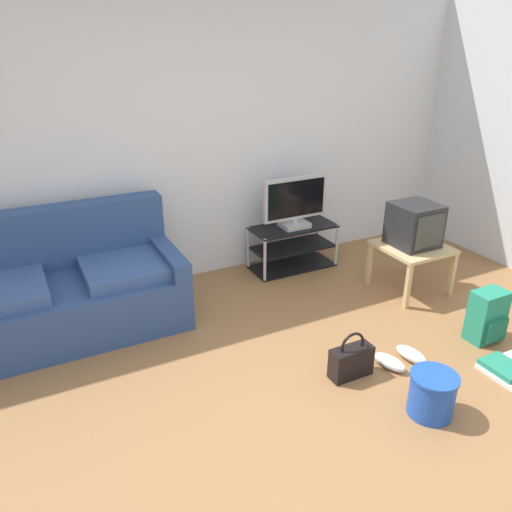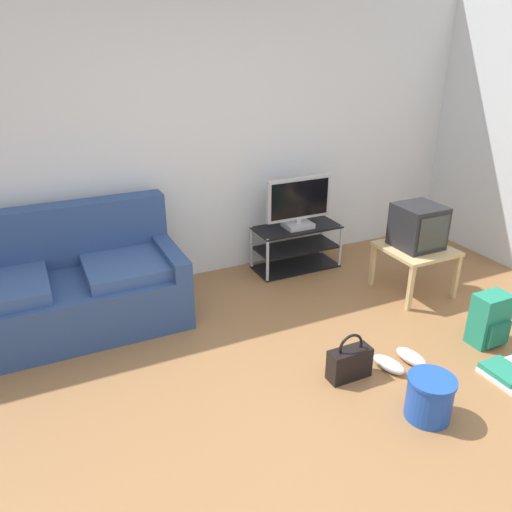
# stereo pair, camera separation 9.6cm
# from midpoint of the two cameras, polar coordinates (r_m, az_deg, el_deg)

# --- Properties ---
(ground_plane) EXTENTS (9.00, 9.80, 0.02)m
(ground_plane) POSITION_cam_midpoint_polar(r_m,az_deg,el_deg) (3.34, 7.18, -18.63)
(ground_plane) COLOR olive
(wall_back) EXTENTS (9.00, 0.10, 2.70)m
(wall_back) POSITION_cam_midpoint_polar(r_m,az_deg,el_deg) (4.76, -8.83, 12.92)
(wall_back) COLOR silver
(wall_back) RESTS_ON ground_plane
(couch) EXTENTS (1.81, 0.90, 0.96)m
(couch) POSITION_cam_midpoint_polar(r_m,az_deg,el_deg) (4.36, -21.31, -3.64)
(couch) COLOR navy
(couch) RESTS_ON ground_plane
(tv_stand) EXTENTS (0.87, 0.40, 0.45)m
(tv_stand) POSITION_cam_midpoint_polar(r_m,az_deg,el_deg) (5.19, 3.63, 1.05)
(tv_stand) COLOR black
(tv_stand) RESTS_ON ground_plane
(flat_tv) EXTENTS (0.69, 0.22, 0.51)m
(flat_tv) POSITION_cam_midpoint_polar(r_m,az_deg,el_deg) (5.00, 3.90, 6.01)
(flat_tv) COLOR #B2B2B7
(flat_tv) RESTS_ON tv_stand
(side_table) EXTENTS (0.59, 0.59, 0.45)m
(side_table) POSITION_cam_midpoint_polar(r_m,az_deg,el_deg) (4.86, 16.72, 0.49)
(side_table) COLOR tan
(side_table) RESTS_ON ground_plane
(crt_tv) EXTENTS (0.39, 0.39, 0.39)m
(crt_tv) POSITION_cam_midpoint_polar(r_m,az_deg,el_deg) (4.78, 16.95, 3.39)
(crt_tv) COLOR #232326
(crt_tv) RESTS_ON side_table
(backpack) EXTENTS (0.27, 0.25, 0.42)m
(backpack) POSITION_cam_midpoint_polar(r_m,az_deg,el_deg) (4.34, 24.09, -6.26)
(backpack) COLOR #238466
(backpack) RESTS_ON ground_plane
(handbag) EXTENTS (0.31, 0.13, 0.36)m
(handbag) POSITION_cam_midpoint_polar(r_m,az_deg,el_deg) (3.67, 9.97, -11.60)
(handbag) COLOR black
(handbag) RESTS_ON ground_plane
(cleaning_bucket) EXTENTS (0.30, 0.30, 0.29)m
(cleaning_bucket) POSITION_cam_midpoint_polar(r_m,az_deg,el_deg) (3.46, 18.55, -14.52)
(cleaning_bucket) COLOR blue
(cleaning_bucket) RESTS_ON ground_plane
(sneakers_pair) EXTENTS (0.37, 0.28, 0.09)m
(sneakers_pair) POSITION_cam_midpoint_polar(r_m,az_deg,el_deg) (3.92, 15.36, -11.12)
(sneakers_pair) COLOR white
(sneakers_pair) RESTS_ON ground_plane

